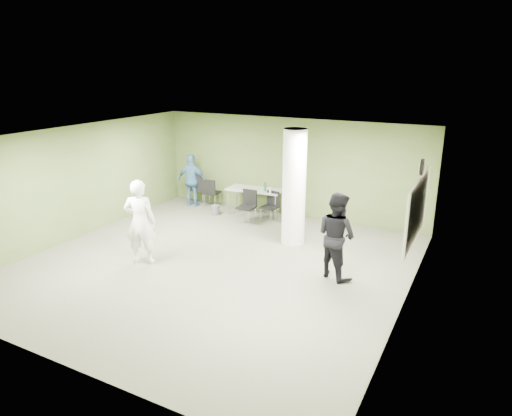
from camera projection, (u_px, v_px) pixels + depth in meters
The scene contains 17 objects.
floor at pixel (215, 264), 10.02m from camera, with size 8.00×8.00×0.00m, color #4F4F3E.
ceiling at pixel (211, 137), 9.18m from camera, with size 8.00×8.00×0.00m, color white.
wall_back at pixel (289, 167), 12.98m from camera, with size 8.00×0.02×2.80m, color #485C2B.
wall_left at pixel (78, 182), 11.36m from camera, with size 0.02×8.00×2.80m, color #485C2B.
wall_right_cream at pixel (409, 235), 7.83m from camera, with size 0.02×8.00×2.80m, color beige.
column at pixel (294, 188), 10.85m from camera, with size 0.56×0.56×2.80m, color silver.
whiteboard at pixel (417, 210), 8.85m from camera, with size 0.05×2.30×1.30m.
wall_clock at pixel (422, 167), 8.59m from camera, with size 0.06×0.32×0.32m.
folding_table at pixel (256, 191), 13.17m from camera, with size 1.67×0.85×1.02m.
wastebasket at pixel (215, 210), 13.32m from camera, with size 0.24×0.24×0.27m, color #4C4C4C.
chair_back_left at pixel (197, 186), 14.14m from camera, with size 0.64×0.64×1.00m.
chair_back_right at pixel (211, 191), 13.95m from camera, with size 0.49×0.49×0.88m.
chair_table_left at pixel (248, 204), 12.59m from camera, with size 0.46×0.46×0.91m.
chair_table_right at pixel (271, 204), 12.70m from camera, with size 0.47×0.47×0.84m.
woman_white at pixel (140, 222), 9.86m from camera, with size 0.69×0.45×1.89m, color white.
man_black at pixel (336, 235), 9.20m from camera, with size 0.87×0.68×1.80m, color black.
man_blue at pixel (192, 180), 13.96m from camera, with size 0.95×0.39×1.62m, color #3B6992.
Camera 1 is at (5.06, -7.72, 4.19)m, focal length 32.00 mm.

